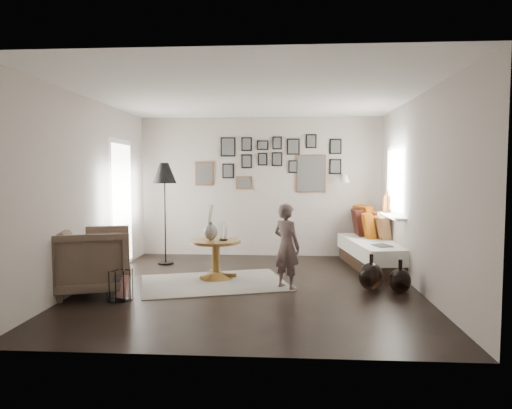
# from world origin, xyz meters

# --- Properties ---
(ground) EXTENTS (4.80, 4.80, 0.00)m
(ground) POSITION_xyz_m (0.00, 0.00, 0.00)
(ground) COLOR black
(ground) RESTS_ON ground
(wall_back) EXTENTS (4.50, 0.00, 4.50)m
(wall_back) POSITION_xyz_m (0.00, 2.40, 1.30)
(wall_back) COLOR #ADA197
(wall_back) RESTS_ON ground
(wall_front) EXTENTS (4.50, 0.00, 4.50)m
(wall_front) POSITION_xyz_m (0.00, -2.40, 1.30)
(wall_front) COLOR #ADA197
(wall_front) RESTS_ON ground
(wall_left) EXTENTS (0.00, 4.80, 4.80)m
(wall_left) POSITION_xyz_m (-2.25, 0.00, 1.30)
(wall_left) COLOR #ADA197
(wall_left) RESTS_ON ground
(wall_right) EXTENTS (0.00, 4.80, 4.80)m
(wall_right) POSITION_xyz_m (2.25, 0.00, 1.30)
(wall_right) COLOR #ADA197
(wall_right) RESTS_ON ground
(ceiling) EXTENTS (4.80, 4.80, 0.00)m
(ceiling) POSITION_xyz_m (0.00, 0.00, 2.60)
(ceiling) COLOR white
(ceiling) RESTS_ON wall_back
(door_left) EXTENTS (0.00, 2.14, 2.14)m
(door_left) POSITION_xyz_m (-2.23, 1.20, 1.05)
(door_left) COLOR white
(door_left) RESTS_ON wall_left
(window_right) EXTENTS (0.15, 1.32, 1.30)m
(window_right) POSITION_xyz_m (2.18, 1.34, 0.93)
(window_right) COLOR white
(window_right) RESTS_ON wall_right
(gallery_wall) EXTENTS (2.74, 0.03, 1.08)m
(gallery_wall) POSITION_xyz_m (0.29, 2.38, 1.74)
(gallery_wall) COLOR brown
(gallery_wall) RESTS_ON wall_back
(wall_sconce) EXTENTS (0.18, 0.36, 0.16)m
(wall_sconce) POSITION_xyz_m (1.55, 2.13, 1.46)
(wall_sconce) COLOR white
(wall_sconce) RESTS_ON wall_back
(rug) EXTENTS (2.32, 1.93, 0.01)m
(rug) POSITION_xyz_m (-0.53, 0.16, 0.01)
(rug) COLOR beige
(rug) RESTS_ON ground
(pedestal_table) EXTENTS (0.73, 0.73, 0.58)m
(pedestal_table) POSITION_xyz_m (-0.54, 0.43, 0.27)
(pedestal_table) COLOR brown
(pedestal_table) RESTS_ON ground
(vase) EXTENTS (0.21, 0.21, 0.52)m
(vase) POSITION_xyz_m (-0.62, 0.45, 0.74)
(vase) COLOR black
(vase) RESTS_ON pedestal_table
(candles) EXTENTS (0.13, 0.13, 0.27)m
(candles) POSITION_xyz_m (-0.43, 0.43, 0.71)
(candles) COLOR black
(candles) RESTS_ON pedestal_table
(daybed) EXTENTS (1.11, 2.12, 0.98)m
(daybed) POSITION_xyz_m (2.00, 1.46, 0.31)
(daybed) COLOR black
(daybed) RESTS_ON ground
(magazine_on_daybed) EXTENTS (0.30, 0.35, 0.02)m
(magazine_on_daybed) POSITION_xyz_m (1.95, 0.81, 0.46)
(magazine_on_daybed) COLOR black
(magazine_on_daybed) RESTS_ON daybed
(armchair) EXTENTS (1.20, 1.18, 0.86)m
(armchair) POSITION_xyz_m (-2.00, -0.47, 0.43)
(armchair) COLOR brown
(armchair) RESTS_ON ground
(armchair_cushion) EXTENTS (0.49, 0.50, 0.18)m
(armchair_cushion) POSITION_xyz_m (-1.98, -0.42, 0.48)
(armchair_cushion) COLOR beige
(armchair_cushion) RESTS_ON armchair
(floor_lamp) EXTENTS (0.40, 0.40, 1.74)m
(floor_lamp) POSITION_xyz_m (-1.57, 1.46, 1.50)
(floor_lamp) COLOR black
(floor_lamp) RESTS_ON ground
(magazine_basket) EXTENTS (0.38, 0.38, 0.38)m
(magazine_basket) POSITION_xyz_m (-1.55, -0.75, 0.19)
(magazine_basket) COLOR black
(magazine_basket) RESTS_ON ground
(demijohn_large) EXTENTS (0.32, 0.32, 0.49)m
(demijohn_large) POSITION_xyz_m (1.63, -0.10, 0.19)
(demijohn_large) COLOR black
(demijohn_large) RESTS_ON ground
(demijohn_small) EXTENTS (0.29, 0.29, 0.44)m
(demijohn_small) POSITION_xyz_m (1.98, -0.22, 0.17)
(demijohn_small) COLOR black
(demijohn_small) RESTS_ON ground
(child) EXTENTS (0.50, 0.49, 1.16)m
(child) POSITION_xyz_m (0.50, -0.07, 0.58)
(child) COLOR #614E4C
(child) RESTS_ON ground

